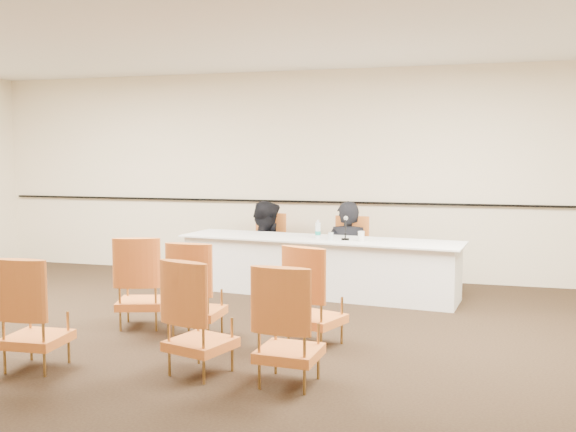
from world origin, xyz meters
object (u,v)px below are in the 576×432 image
object	(u,v)px
water_bottle	(318,229)
drinking_glass	(331,236)
coffee_cup	(361,236)
aud_chair_front_right	(315,295)
aud_chair_back_left	(36,312)
aud_chair_back_right	(289,324)
panelist_main_chair	(348,253)
aud_chair_front_mid	(198,289)
panelist_second_chair	(265,248)
panel_table	(318,266)
microphone	(345,228)
panelist_second	(265,261)
panelist_main	(348,264)
aud_chair_back_mid	(201,316)
aud_chair_front_left	(141,281)

from	to	relation	value
water_bottle	drinking_glass	xyz separation A→B (m)	(0.20, -0.15, -0.07)
coffee_cup	aud_chair_front_right	bearing A→B (deg)	-93.07
aud_chair_front_right	aud_chair_back_left	world-z (taller)	same
aud_chair_front_right	aud_chair_back_right	distance (m)	1.05
panelist_main_chair	aud_chair_front_mid	size ratio (longest dim) A/B	1.00
panelist_second_chair	panel_table	bearing A→B (deg)	-28.89
coffee_cup	microphone	bearing A→B (deg)	155.48
panelist_second	water_bottle	xyz separation A→B (m)	(0.91, -0.67, 0.56)
panelist_second	aud_chair_front_right	distance (m)	3.16
panelist_main_chair	water_bottle	distance (m)	0.71
panelist_main_chair	aud_chair_back_right	bearing A→B (deg)	-80.10
microphone	aud_chair_back_left	bearing A→B (deg)	-129.36
panelist_main	drinking_glass	bearing A→B (deg)	81.17
panelist_main	aud_chair_back_right	bearing A→B (deg)	92.19
panel_table	aud_chair_back_right	world-z (taller)	aud_chair_back_right
aud_chair_back_left	panelist_second_chair	bearing A→B (deg)	76.81
panelist_second_chair	panelist_main	bearing A→B (deg)	-0.00
panel_table	aud_chair_back_mid	size ratio (longest dim) A/B	3.81
panelist_second	drinking_glass	size ratio (longest dim) A/B	17.10
panelist_second	microphone	xyz separation A→B (m)	(1.28, -0.74, 0.59)
aud_chair_back_mid	aud_chair_front_right	bearing A→B (deg)	71.63
panelist_main	aud_chair_front_mid	size ratio (longest dim) A/B	1.78
coffee_cup	panel_table	bearing A→B (deg)	162.20
coffee_cup	aud_chair_back_mid	size ratio (longest dim) A/B	0.13
drinking_glass	aud_chair_front_left	world-z (taller)	aud_chair_front_left
aud_chair_front_mid	aud_chair_back_right	world-z (taller)	same
aud_chair_front_mid	coffee_cup	bearing A→B (deg)	57.51
aud_chair_back_left	aud_chair_back_right	bearing A→B (deg)	1.97
microphone	aud_chair_back_mid	world-z (taller)	microphone
drinking_glass	aud_chair_front_mid	size ratio (longest dim) A/B	0.11
microphone	aud_chair_front_left	size ratio (longest dim) A/B	0.31
aud_chair_back_mid	aud_chair_back_left	bearing A→B (deg)	-152.94
water_bottle	coffee_cup	bearing A→B (deg)	-16.34
aud_chair_back_right	aud_chair_back_left	bearing A→B (deg)	-170.88
panelist_main	panelist_main_chair	world-z (taller)	panelist_main
aud_chair_front_mid	panel_table	bearing A→B (deg)	72.09
aud_chair_front_right	aud_chair_back_mid	distance (m)	1.24
panel_table	panelist_main_chair	world-z (taller)	panelist_main_chair
panel_table	drinking_glass	distance (m)	0.48
aud_chair_front_right	panelist_main_chair	bearing A→B (deg)	113.89
panel_table	aud_chair_back_right	size ratio (longest dim) A/B	3.81
drinking_glass	aud_chair_back_mid	xyz separation A→B (m)	(-0.44, -3.03, -0.30)
panel_table	aud_chair_back_mid	xyz separation A→B (m)	(-0.25, -3.19, 0.11)
aud_chair_front_left	aud_chair_front_right	distance (m)	1.90
drinking_glass	aud_chair_front_right	world-z (taller)	aud_chair_front_right
aud_chair_back_right	aud_chair_front_right	bearing A→B (deg)	95.74
aud_chair_back_right	panelist_main	bearing A→B (deg)	97.06
microphone	panelist_main_chair	bearing A→B (deg)	88.53
panelist_second_chair	coffee_cup	size ratio (longest dim) A/B	7.41
coffee_cup	aud_chair_back_left	distance (m)	3.93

